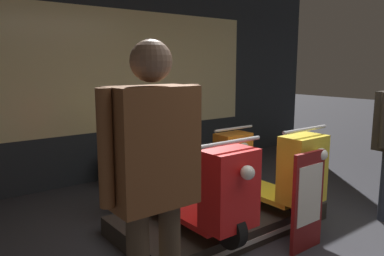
{
  "coord_description": "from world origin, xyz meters",
  "views": [
    {
      "loc": [
        -2.61,
        -1.45,
        1.63
      ],
      "look_at": [
        -0.07,
        1.84,
        0.93
      ],
      "focal_mm": 35.0,
      "sensor_mm": 36.0,
      "label": 1
    }
  ],
  "objects_px": {
    "scooter_display_right": "(257,171)",
    "scooter_backrow_0": "(147,172)",
    "scooter_backrow_1": "(204,161)",
    "price_sign_board": "(308,201)",
    "scooter_display_left": "(186,189)",
    "person_left_browsing": "(153,167)"
  },
  "relations": [
    {
      "from": "scooter_display_right",
      "to": "scooter_backrow_0",
      "type": "relative_size",
      "value": 1.0
    },
    {
      "from": "scooter_display_left",
      "to": "scooter_backrow_0",
      "type": "bearing_deg",
      "value": 76.02
    },
    {
      "from": "scooter_backrow_1",
      "to": "person_left_browsing",
      "type": "bearing_deg",
      "value": -134.99
    },
    {
      "from": "scooter_display_left",
      "to": "scooter_backrow_0",
      "type": "distance_m",
      "value": 1.26
    },
    {
      "from": "scooter_backrow_1",
      "to": "person_left_browsing",
      "type": "distance_m",
      "value": 3.05
    },
    {
      "from": "scooter_backrow_1",
      "to": "price_sign_board",
      "type": "xyz_separation_m",
      "value": [
        -0.45,
        -1.98,
        0.12
      ]
    },
    {
      "from": "scooter_backrow_0",
      "to": "price_sign_board",
      "type": "height_order",
      "value": "price_sign_board"
    },
    {
      "from": "scooter_backrow_0",
      "to": "price_sign_board",
      "type": "xyz_separation_m",
      "value": [
        0.45,
        -1.98,
        0.12
      ]
    },
    {
      "from": "scooter_display_left",
      "to": "scooter_display_right",
      "type": "relative_size",
      "value": 1.0
    },
    {
      "from": "scooter_display_right",
      "to": "scooter_display_left",
      "type": "bearing_deg",
      "value": 180.0
    },
    {
      "from": "scooter_display_right",
      "to": "price_sign_board",
      "type": "xyz_separation_m",
      "value": [
        -0.18,
        -0.77,
        -0.06
      ]
    },
    {
      "from": "price_sign_board",
      "to": "scooter_display_left",
      "type": "bearing_deg",
      "value": 134.5
    },
    {
      "from": "scooter_backrow_1",
      "to": "person_left_browsing",
      "type": "height_order",
      "value": "person_left_browsing"
    },
    {
      "from": "person_left_browsing",
      "to": "price_sign_board",
      "type": "height_order",
      "value": "person_left_browsing"
    },
    {
      "from": "scooter_backrow_1",
      "to": "scooter_backrow_0",
      "type": "bearing_deg",
      "value": 180.0
    },
    {
      "from": "scooter_display_right",
      "to": "person_left_browsing",
      "type": "relative_size",
      "value": 0.95
    },
    {
      "from": "scooter_display_left",
      "to": "scooter_display_right",
      "type": "bearing_deg",
      "value": 0.0
    },
    {
      "from": "scooter_backrow_1",
      "to": "scooter_display_left",
      "type": "bearing_deg",
      "value": -134.8
    },
    {
      "from": "scooter_display_right",
      "to": "scooter_backrow_1",
      "type": "relative_size",
      "value": 1.0
    },
    {
      "from": "person_left_browsing",
      "to": "price_sign_board",
      "type": "xyz_separation_m",
      "value": [
        1.65,
        0.12,
        -0.61
      ]
    },
    {
      "from": "scooter_display_left",
      "to": "price_sign_board",
      "type": "height_order",
      "value": "scooter_display_left"
    },
    {
      "from": "scooter_backrow_0",
      "to": "price_sign_board",
      "type": "bearing_deg",
      "value": -77.08
    }
  ]
}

